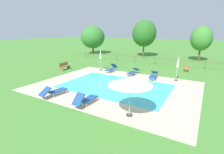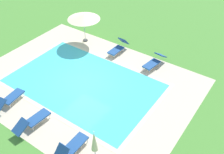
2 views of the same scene
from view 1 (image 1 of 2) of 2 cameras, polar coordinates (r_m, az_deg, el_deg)
name	(u,v)px [view 1 (image 1 of 2)]	position (r m, az deg, el deg)	size (l,w,h in m)	color
ground_plane	(115,86)	(14.19, 0.97, -3.12)	(160.00, 160.00, 0.00)	#478433
pool_deck_paving	(115,86)	(14.19, 0.97, -3.11)	(13.26, 10.03, 0.01)	beige
swimming_pool_water	(115,86)	(14.19, 0.97, -3.10)	(8.95, 5.72, 0.01)	#42CCD6
pool_coping_rim	(115,86)	(14.19, 0.97, -3.09)	(9.43, 6.20, 0.01)	beige
sun_lounger_north_near_steps	(153,75)	(16.63, 14.07, 0.54)	(0.85, 2.11, 0.75)	navy
sun_lounger_north_mid	(86,99)	(10.74, -8.99, -7.52)	(0.65, 1.92, 0.95)	navy
sun_lounger_north_far	(111,68)	(18.94, -0.29, 2.95)	(0.62, 1.94, 0.92)	navy
sun_lounger_north_end	(54,91)	(12.72, -19.22, -4.60)	(0.87, 2.09, 0.80)	navy
sun_lounger_south_near_corner	(133,72)	(17.67, 7.16, 1.79)	(0.73, 2.09, 0.74)	navy
patio_umbrella_open_foreground	(130,82)	(8.79, 6.30, -1.70)	(2.39, 2.39, 2.20)	#383838
patio_umbrella_closed_row_west	(101,56)	(19.48, -3.95, 7.35)	(0.32, 0.32, 2.51)	#383838
patio_umbrella_closed_row_mid_west	(178,63)	(16.44, 21.76, 4.35)	(0.32, 0.32, 2.45)	#383838
wooden_bench_lawn_side	(65,66)	(20.75, -16.00, 3.71)	(0.59, 1.54, 0.87)	olive
terracotta_urn_near_fence	(186,69)	(20.69, 24.20, 2.63)	(0.60, 0.60, 0.70)	#A85B38
perimeter_fence	(155,59)	(23.95, 14.64, 5.91)	(24.70, 0.08, 1.05)	brown
tree_far_west	(144,33)	(30.12, 11.02, 14.49)	(4.11, 4.11, 6.30)	brown
tree_centre	(93,37)	(33.53, -6.64, 13.47)	(4.64, 4.64, 5.43)	brown
tree_east_mid	(201,39)	(28.52, 28.40, 11.56)	(3.04, 3.04, 5.22)	brown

